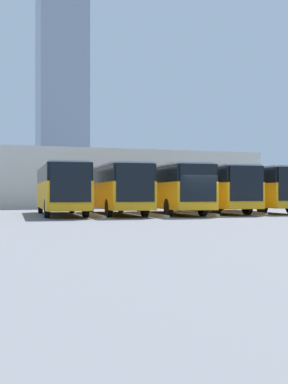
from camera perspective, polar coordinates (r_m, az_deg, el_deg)
The scene contains 12 objects.
ground_plane at distance 28.67m, azimuth 6.72°, elevation -3.03°, with size 600.00×600.00×0.00m, color slate.
bus_0 at distance 37.45m, azimuth 12.80°, elevation 0.45°, with size 3.27×11.22×3.28m.
curb_divider_0 at distance 35.13m, azimuth 11.67°, elevation -2.37°, with size 0.24×6.63×0.15m, color #B2B2AD.
bus_1 at distance 35.45m, azimuth 7.97°, elevation 0.48°, with size 3.27×11.22×3.28m.
curb_divider_1 at distance 33.20m, azimuth 6.45°, elevation -2.51°, with size 0.24×6.63×0.15m, color #B2B2AD.
bus_2 at distance 33.25m, azimuth 2.94°, elevation 0.52°, with size 3.27×11.22×3.28m.
curb_divider_2 at distance 31.09m, azimuth 0.95°, elevation -2.67°, with size 0.24×6.63×0.15m, color #B2B2AD.
bus_3 at distance 32.61m, azimuth -3.40°, elevation 0.53°, with size 3.27×11.22×3.28m.
curb_divider_3 at distance 30.60m, azimuth -5.87°, elevation -2.71°, with size 0.24×6.63×0.15m, color #B2B2AD.
bus_4 at distance 32.05m, azimuth -9.82°, elevation 0.54°, with size 3.27×11.22×3.28m.
station_building at distance 51.13m, azimuth -4.94°, elevation 1.54°, with size 32.59×12.34×5.80m.
office_tower at distance 181.94m, azimuth -9.72°, elevation 11.32°, with size 17.22×17.22×76.31m.
Camera 1 is at (12.44, 25.79, 1.46)m, focal length 45.00 mm.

